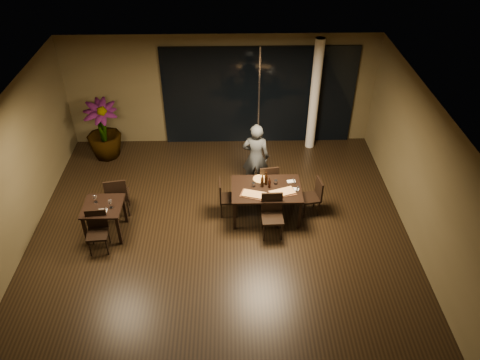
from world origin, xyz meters
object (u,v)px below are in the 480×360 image
object	(u,v)px
side_table	(103,210)
chair_side_near	(97,229)
chair_main_left	(225,196)
potted_plant	(103,130)
bottle_a	(262,181)
chair_main_near	(272,212)
diner	(256,157)
chair_main_far	(268,180)
bottle_b	(269,183)
bottle_c	(266,178)
chair_main_right	(314,195)
chair_side_far	(117,194)
main_table	(266,191)

from	to	relation	value
side_table	chair_side_near	xyz separation A→B (m)	(-0.06, -0.42, -0.12)
side_table	chair_main_left	bearing A→B (deg)	13.21
side_table	potted_plant	bearing A→B (deg)	101.66
chair_side_near	bottle_a	bearing A→B (deg)	11.36
chair_side_near	chair_main_near	bearing A→B (deg)	1.03
chair_main_left	diner	distance (m)	1.25
chair_main_far	bottle_b	bearing A→B (deg)	80.17
bottle_b	bottle_c	bearing A→B (deg)	119.99
chair_main_far	bottle_a	bearing A→B (deg)	64.84
chair_main_right	chair_side_far	world-z (taller)	chair_side_far
chair_main_left	bottle_a	world-z (taller)	bottle_a
chair_main_near	chair_side_near	bearing A→B (deg)	-175.78
potted_plant	bottle_c	bearing A→B (deg)	-30.31
chair_main_far	chair_main_left	xyz separation A→B (m)	(-0.97, -0.53, -0.03)
chair_main_far	chair_main_left	size ratio (longest dim) A/B	1.06
potted_plant	bottle_c	world-z (taller)	potted_plant
potted_plant	diner	bearing A→B (deg)	-20.54
chair_main_far	bottle_a	xyz separation A→B (m)	(-0.17, -0.55, 0.39)
main_table	side_table	bearing A→B (deg)	-171.63
chair_main_right	potted_plant	size ratio (longest dim) A/B	0.55
chair_main_near	potted_plant	bearing A→B (deg)	141.72
main_table	chair_main_far	world-z (taller)	chair_main_far
chair_main_left	diner	world-z (taller)	diner
chair_main_right	chair_main_near	bearing A→B (deg)	-66.07
chair_main_near	diner	distance (m)	1.65
bottle_c	chair_main_far	bearing A→B (deg)	79.92
chair_main_left	bottle_c	distance (m)	0.99
diner	potted_plant	distance (m)	4.10
main_table	diner	xyz separation A→B (m)	(-0.18, 1.05, 0.18)
chair_side_far	bottle_c	size ratio (longest dim) A/B	3.20
chair_main_near	chair_side_near	world-z (taller)	chair_main_near
chair_side_far	potted_plant	size ratio (longest dim) A/B	0.65
bottle_a	diner	bearing A→B (deg)	95.29
diner	bottle_b	distance (m)	1.05
side_table	bottle_a	world-z (taller)	bottle_a
bottle_b	bottle_c	world-z (taller)	bottle_c
chair_main_far	bottle_c	size ratio (longest dim) A/B	2.92
bottle_a	bottle_c	bearing A→B (deg)	41.71
chair_main_left	bottle_a	size ratio (longest dim) A/B	2.85
chair_main_right	bottle_a	xyz separation A→B (m)	(-1.15, -0.02, 0.42)
side_table	chair_main_right	bearing A→B (deg)	7.55
potted_plant	bottle_a	distance (m)	4.62
chair_main_right	chair_side_near	xyz separation A→B (m)	(-4.52, -1.01, 0.02)
chair_main_right	chair_side_near	size ratio (longest dim) A/B	0.97
chair_main_far	bottle_b	xyz separation A→B (m)	(-0.02, -0.59, 0.36)
bottle_a	bottle_c	world-z (taller)	bottle_c
chair_main_right	diner	bearing A→B (deg)	-136.94
chair_main_near	bottle_c	xyz separation A→B (m)	(-0.09, 0.69, 0.37)
chair_side_far	bottle_a	xyz separation A→B (m)	(3.15, -0.03, 0.34)
chair_main_near	bottle_a	world-z (taller)	bottle_a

